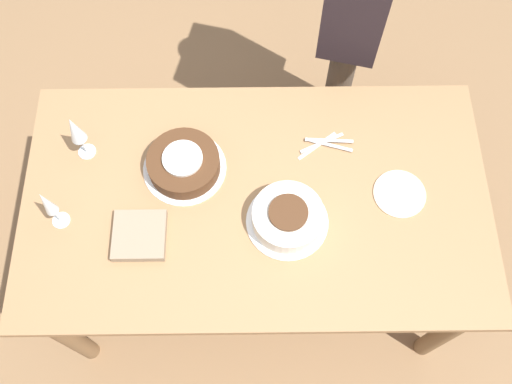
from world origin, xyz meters
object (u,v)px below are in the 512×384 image
at_px(cake_center_white, 288,217).
at_px(wine_glass_far, 48,204).
at_px(wine_glass_near, 75,130).
at_px(cake_front_chocolate, 184,164).

bearing_deg(cake_center_white, wine_glass_far, -0.95).
relative_size(wine_glass_near, wine_glass_far, 1.02).
relative_size(cake_front_chocolate, wine_glass_near, 1.32).
height_order(wine_glass_near, wine_glass_far, wine_glass_near).
height_order(cake_center_white, wine_glass_near, wine_glass_near).
height_order(cake_center_white, wine_glass_far, wine_glass_far).
bearing_deg(wine_glass_near, cake_front_chocolate, 168.82).
bearing_deg(cake_front_chocolate, wine_glass_far, 25.28).
xyz_separation_m(cake_front_chocolate, wine_glass_near, (0.35, -0.07, 0.11)).
xyz_separation_m(cake_center_white, wine_glass_far, (0.75, -0.01, 0.10)).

